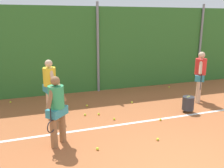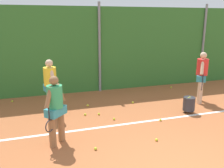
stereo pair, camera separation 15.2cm
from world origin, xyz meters
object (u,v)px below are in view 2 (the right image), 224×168
Objects in this scene: tennis_ball_4 at (157,140)px; tennis_ball_5 at (133,102)px; player_midcourt at (202,75)px; tennis_ball_7 at (88,105)px; tennis_ball_2 at (160,120)px; tennis_ball_8 at (99,114)px; tennis_ball_3 at (171,87)px; tennis_ball_0 at (12,101)px; tennis_ball_1 at (114,119)px; player_backcourt_far at (51,85)px; ball_hopper at (189,104)px; tennis_ball_9 at (85,114)px; tennis_ball_10 at (96,149)px; player_foreground_near at (55,107)px; tennis_ball_12 at (51,124)px.

tennis_ball_4 is 2.71m from tennis_ball_5.
player_midcourt is 26.54× the size of tennis_ball_7.
tennis_ball_2 is 1.84m from tennis_ball_8.
tennis_ball_3 is at bearing 28.69° from tennis_ball_8.
tennis_ball_0 is 3.89m from tennis_ball_1.
player_backcourt_far reaches higher than ball_hopper.
tennis_ball_0 is 1.00× the size of tennis_ball_9.
tennis_ball_10 is at bearing -94.91° from tennis_ball_9.
player_foreground_near is 4.18m from ball_hopper.
player_midcourt is at bearing 27.49° from tennis_ball_2.
tennis_ball_7 is at bearing 81.65° from tennis_ball_10.
tennis_ball_2 is 2.23m from tennis_ball_9.
tennis_ball_4 and tennis_ball_8 have the same top height.
player_backcourt_far is 3.34m from tennis_ball_2.
tennis_ball_4 is (0.58, -1.50, 0.00)m from tennis_ball_1.
player_midcourt is 6.63m from tennis_ball_0.
ball_hopper is 7.78× the size of tennis_ball_10.
tennis_ball_10 is (0.78, -0.55, -0.87)m from player_foreground_near.
tennis_ball_3 is at bearing 24.72° from tennis_ball_12.
ball_hopper is 7.78× the size of tennis_ball_1.
tennis_ball_7 is (-3.83, 0.73, -0.95)m from player_midcourt.
player_foreground_near is at bearing -70.25° from tennis_ball_0.
tennis_ball_2 is at bearing -35.99° from tennis_ball_0.
tennis_ball_9 is at bearing 166.95° from ball_hopper.
player_backcourt_far is at bearing 133.38° from tennis_ball_4.
tennis_ball_8 is 2.05m from tennis_ball_10.
tennis_ball_5 is at bearing 53.39° from tennis_ball_10.
tennis_ball_1 is 4.18m from tennis_ball_3.
tennis_ball_3 and tennis_ball_10 have the same top height.
player_midcourt is at bearing 37.56° from tennis_ball_4.
tennis_ball_1 is at bearing 111.20° from tennis_ball_4.
tennis_ball_2 is 1.22m from tennis_ball_4.
tennis_ball_1 is 1.00× the size of tennis_ball_4.
player_foreground_near is 3.79m from tennis_ball_0.
tennis_ball_8 is 1.46m from tennis_ball_12.
tennis_ball_10 is at bearing -126.61° from tennis_ball_5.
player_midcourt is 26.54× the size of tennis_ball_8.
tennis_ball_2 and tennis_ball_3 have the same top height.
tennis_ball_10 is (-0.41, -2.82, 0.00)m from tennis_ball_7.
ball_hopper reaches higher than tennis_ball_4.
tennis_ball_4 is 1.48m from tennis_ball_10.
player_midcourt is 26.54× the size of tennis_ball_2.
tennis_ball_1 is (-3.34, -0.63, -0.95)m from player_midcourt.
tennis_ball_9 is (0.94, -0.30, -0.92)m from player_backcourt_far.
tennis_ball_4 is (3.51, -4.05, 0.00)m from tennis_ball_0.
tennis_ball_2 is 1.00× the size of tennis_ball_12.
tennis_ball_0 is 6.27m from tennis_ball_3.
player_midcourt is at bearing -10.76° from tennis_ball_7.
player_midcourt is 26.54× the size of tennis_ball_9.
tennis_ball_4 is at bearing -100.13° from tennis_ball_5.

